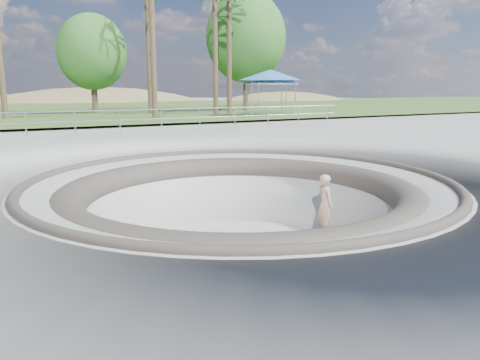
{
  "coord_description": "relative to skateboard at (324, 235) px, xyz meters",
  "views": [
    {
      "loc": [
        -5.15,
        -9.88,
        2.25
      ],
      "look_at": [
        0.28,
        0.51,
        -0.1
      ],
      "focal_mm": 35.0,
      "sensor_mm": 36.0,
      "label": 1
    }
  ],
  "objects": [
    {
      "name": "skateboard",
      "position": [
        0.0,
        0.0,
        0.0
      ],
      "size": [
        0.9,
        0.4,
        0.09
      ],
      "color": "olive",
      "rests_on": "ground"
    },
    {
      "name": "safety_railing",
      "position": [
        -2.7,
        11.91,
        2.52
      ],
      "size": [
        25.0,
        0.06,
        1.03
      ],
      "color": "#92949A",
      "rests_on": "ground"
    },
    {
      "name": "skate_bowl",
      "position": [
        -2.7,
        -0.09,
        -0.0
      ],
      "size": [
        14.0,
        14.0,
        4.1
      ],
      "color": "#969692",
      "rests_on": "ground"
    },
    {
      "name": "ground",
      "position": [
        -2.7,
        -0.09,
        1.83
      ],
      "size": [
        180.0,
        180.0,
        0.0
      ],
      "primitive_type": "plane",
      "color": "#969692",
      "rests_on": "ground"
    },
    {
      "name": "skater",
      "position": [
        0.0,
        0.0,
        0.88
      ],
      "size": [
        0.49,
        0.68,
        1.72
      ],
      "primitive_type": "imported",
      "rotation": [
        0.0,
        0.0,
        1.44
      ],
      "color": "tan",
      "rests_on": "skateboard"
    },
    {
      "name": "canopy_blue",
      "position": [
        9.03,
        17.91,
        4.82
      ],
      "size": [
        5.74,
        5.74,
        3.1
      ],
      "color": "#92949A",
      "rests_on": "ground"
    },
    {
      "name": "bushy_tree_right",
      "position": [
        11.15,
        25.31,
        8.05
      ],
      "size": [
        6.75,
        6.14,
        9.74
      ],
      "color": "brown",
      "rests_on": "ground"
    },
    {
      "name": "grass_strip",
      "position": [
        -2.7,
        33.91,
        2.05
      ],
      "size": [
        180.0,
        36.0,
        0.12
      ],
      "color": "#3E5622",
      "rests_on": "ground"
    },
    {
      "name": "distant_hills",
      "position": [
        1.08,
        57.08,
        -5.19
      ],
      "size": [
        103.2,
        45.0,
        28.6
      ],
      "color": "brown",
      "rests_on": "ground"
    },
    {
      "name": "bushy_tree_mid",
      "position": [
        -1.0,
        26.86,
        6.56
      ],
      "size": [
        5.11,
        4.64,
        7.37
      ],
      "color": "brown",
      "rests_on": "ground"
    },
    {
      "name": "canopy_white",
      "position": [
        9.09,
        17.91,
        4.55
      ],
      "size": [
        5.41,
        5.41,
        2.79
      ],
      "color": "#92949A",
      "rests_on": "ground"
    }
  ]
}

